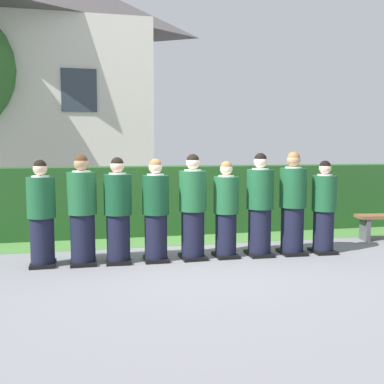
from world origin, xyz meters
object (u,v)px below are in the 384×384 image
at_px(student_front_row_1, 82,212).
at_px(student_front_row_3, 156,213).
at_px(student_front_row_0, 42,216).
at_px(student_front_row_7, 293,205).
at_px(student_front_row_8, 324,209).
at_px(student_front_row_2, 118,213).
at_px(student_front_row_6, 260,207).
at_px(student_front_row_4, 193,209).
at_px(student_front_row_5, 226,212).

distance_m(student_front_row_1, student_front_row_3, 1.09).
height_order(student_front_row_0, student_front_row_7, student_front_row_7).
bearing_deg(student_front_row_3, student_front_row_8, -1.73).
relative_size(student_front_row_0, student_front_row_7, 0.93).
xyz_separation_m(student_front_row_2, student_front_row_6, (2.25, -0.04, 0.03)).
xyz_separation_m(student_front_row_1, student_front_row_3, (1.09, -0.03, -0.03)).
distance_m(student_front_row_0, student_front_row_4, 2.25).
bearing_deg(student_front_row_1, student_front_row_3, -1.74).
bearing_deg(student_front_row_4, student_front_row_0, 178.71).
height_order(student_front_row_2, student_front_row_6, student_front_row_6).
bearing_deg(student_front_row_3, student_front_row_0, 178.09).
distance_m(student_front_row_0, student_front_row_5, 2.79).
xyz_separation_m(student_front_row_3, student_front_row_7, (2.24, -0.04, 0.05)).
bearing_deg(student_front_row_1, student_front_row_5, -1.00).
bearing_deg(student_front_row_4, student_front_row_7, -1.45).
distance_m(student_front_row_1, student_front_row_8, 3.87).
bearing_deg(student_front_row_7, student_front_row_2, 179.00).
height_order(student_front_row_1, student_front_row_8, student_front_row_1).
xyz_separation_m(student_front_row_7, student_front_row_8, (0.53, -0.05, -0.07)).
relative_size(student_front_row_1, student_front_row_5, 1.07).
bearing_deg(student_front_row_4, student_front_row_8, -2.32).
bearing_deg(student_front_row_7, student_front_row_0, 178.64).
bearing_deg(student_front_row_6, student_front_row_8, -3.16).
relative_size(student_front_row_1, student_front_row_6, 0.99).
xyz_separation_m(student_front_row_5, student_front_row_6, (0.56, -0.02, 0.06)).
bearing_deg(student_front_row_6, student_front_row_7, -1.40).
height_order(student_front_row_0, student_front_row_6, student_front_row_6).
relative_size(student_front_row_0, student_front_row_5, 1.02).
bearing_deg(student_front_row_0, student_front_row_8, -1.80).
xyz_separation_m(student_front_row_3, student_front_row_8, (2.77, -0.08, -0.02)).
xyz_separation_m(student_front_row_0, student_front_row_8, (4.44, -0.14, -0.02)).
bearing_deg(student_front_row_7, student_front_row_5, 178.39).
bearing_deg(student_front_row_3, student_front_row_7, -0.94).
relative_size(student_front_row_1, student_front_row_8, 1.07).
bearing_deg(student_front_row_7, student_front_row_3, 179.06).
distance_m(student_front_row_5, student_front_row_6, 0.56).
bearing_deg(student_front_row_2, student_front_row_8, -1.64).
height_order(student_front_row_4, student_front_row_6, student_front_row_6).
distance_m(student_front_row_2, student_front_row_3, 0.57).
xyz_separation_m(student_front_row_6, student_front_row_8, (1.10, -0.06, -0.06)).
xyz_separation_m(student_front_row_1, student_front_row_4, (1.67, -0.03, -0.00)).
height_order(student_front_row_2, student_front_row_5, student_front_row_2).
height_order(student_front_row_3, student_front_row_4, student_front_row_4).
relative_size(student_front_row_2, student_front_row_7, 0.95).
height_order(student_front_row_5, student_front_row_7, student_front_row_7).
relative_size(student_front_row_0, student_front_row_2, 0.98).
bearing_deg(student_front_row_1, student_front_row_7, -1.20).
bearing_deg(student_front_row_0, student_front_row_5, -1.25).
height_order(student_front_row_2, student_front_row_3, student_front_row_2).
relative_size(student_front_row_1, student_front_row_3, 1.05).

